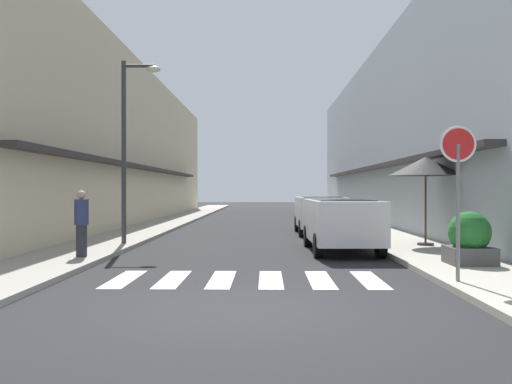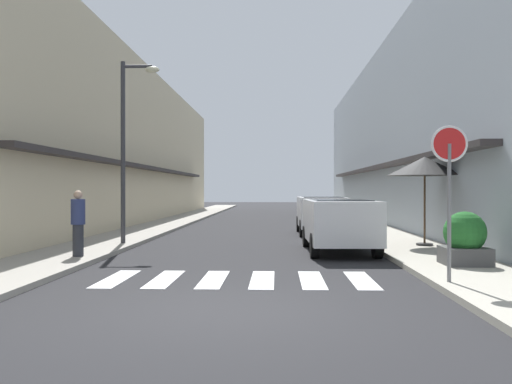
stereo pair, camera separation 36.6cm
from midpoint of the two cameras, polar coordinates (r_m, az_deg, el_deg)
ground_plane at (r=26.78m, az=0.92°, el=-3.49°), size 102.34×102.34×0.00m
sidewalk_left at (r=27.28m, az=-8.90°, el=-3.30°), size 2.24×65.13×0.12m
sidewalk_right at (r=27.08m, az=10.82°, el=-3.33°), size 2.24×65.13×0.12m
building_row_left at (r=29.49m, az=-15.33°, el=4.65°), size 5.50×43.87×8.04m
building_row_right at (r=29.20m, az=17.49°, el=5.39°), size 5.50×43.87×8.74m
crosswalk at (r=11.01m, az=-0.88°, el=-8.85°), size 5.20×2.20×0.01m
parked_car_near at (r=15.89m, az=9.04°, el=-2.73°), size 1.88×4.39×1.47m
parked_car_mid at (r=22.13m, az=7.09°, el=-1.89°), size 1.83×4.12×1.47m
round_street_sign at (r=10.56m, az=19.91°, el=2.88°), size 0.65×0.07×2.76m
street_lamp at (r=17.61m, az=-12.14°, el=5.90°), size 1.19×0.28×5.52m
cafe_umbrella at (r=17.18m, az=17.28°, el=2.46°), size 2.16×2.16×2.59m
planter_corner at (r=13.11m, az=21.13°, el=-4.52°), size 0.95×0.95×1.15m
pedestrian_walking_near at (r=14.33m, az=-16.86°, el=-2.91°), size 0.34×0.34×1.61m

